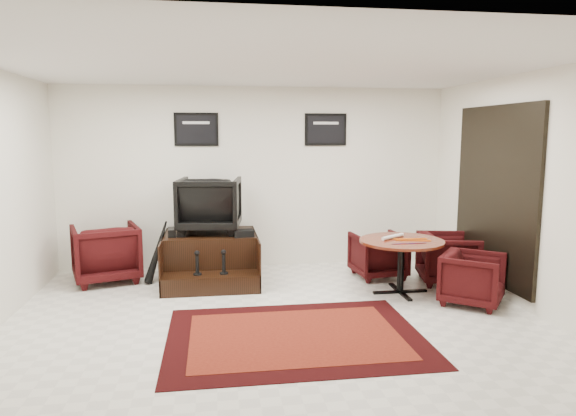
{
  "coord_description": "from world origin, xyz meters",
  "views": [
    {
      "loc": [
        -0.66,
        -5.48,
        2.08
      ],
      "look_at": [
        0.27,
        0.9,
        1.15
      ],
      "focal_mm": 32.0,
      "sensor_mm": 36.0,
      "label": 1
    }
  ],
  "objects_px": {
    "table_chair_back": "(378,253)",
    "shine_chair": "(210,202)",
    "table_chair_window": "(448,256)",
    "shine_podium": "(211,259)",
    "table_chair_corner": "(473,276)",
    "armchair_side": "(106,250)",
    "meeting_table": "(401,246)"
  },
  "relations": [
    {
      "from": "table_chair_corner",
      "to": "armchair_side",
      "type": "bearing_deg",
      "value": 108.24
    },
    {
      "from": "armchair_side",
      "to": "table_chair_window",
      "type": "xyz_separation_m",
      "value": [
        4.78,
        -0.79,
        -0.06
      ]
    },
    {
      "from": "shine_podium",
      "to": "table_chair_corner",
      "type": "xyz_separation_m",
      "value": [
        3.19,
        -1.54,
        0.04
      ]
    },
    {
      "from": "shine_chair",
      "to": "table_chair_corner",
      "type": "bearing_deg",
      "value": 159.54
    },
    {
      "from": "meeting_table",
      "to": "table_chair_corner",
      "type": "distance_m",
      "value": 0.95
    },
    {
      "from": "armchair_side",
      "to": "table_chair_window",
      "type": "height_order",
      "value": "armchair_side"
    },
    {
      "from": "table_chair_corner",
      "to": "shine_podium",
      "type": "bearing_deg",
      "value": 102.52
    },
    {
      "from": "shine_podium",
      "to": "table_chair_window",
      "type": "distance_m",
      "value": 3.36
    },
    {
      "from": "shine_podium",
      "to": "table_chair_window",
      "type": "height_order",
      "value": "table_chair_window"
    },
    {
      "from": "armchair_side",
      "to": "table_chair_back",
      "type": "relative_size",
      "value": 1.25
    },
    {
      "from": "shine_podium",
      "to": "armchair_side",
      "type": "xyz_separation_m",
      "value": [
        -1.47,
        0.16,
        0.14
      ]
    },
    {
      "from": "table_chair_window",
      "to": "table_chair_back",
      "type": "bearing_deg",
      "value": 75.59
    },
    {
      "from": "armchair_side",
      "to": "table_chair_corner",
      "type": "bearing_deg",
      "value": 141.97
    },
    {
      "from": "shine_chair",
      "to": "armchair_side",
      "type": "height_order",
      "value": "shine_chair"
    },
    {
      "from": "shine_podium",
      "to": "table_chair_corner",
      "type": "height_order",
      "value": "table_chair_corner"
    },
    {
      "from": "shine_podium",
      "to": "shine_chair",
      "type": "distance_m",
      "value": 0.82
    },
    {
      "from": "shine_chair",
      "to": "table_chair_corner",
      "type": "xyz_separation_m",
      "value": [
        3.19,
        -1.68,
        -0.76
      ]
    },
    {
      "from": "shine_podium",
      "to": "table_chair_back",
      "type": "xyz_separation_m",
      "value": [
        2.43,
        -0.19,
        0.05
      ]
    },
    {
      "from": "meeting_table",
      "to": "table_chair_back",
      "type": "xyz_separation_m",
      "value": [
        -0.05,
        0.8,
        -0.27
      ]
    },
    {
      "from": "meeting_table",
      "to": "table_chair_corner",
      "type": "xyz_separation_m",
      "value": [
        0.71,
        -0.56,
        -0.27
      ]
    },
    {
      "from": "shine_chair",
      "to": "table_chair_back",
      "type": "relative_size",
      "value": 1.23
    },
    {
      "from": "armchair_side",
      "to": "meeting_table",
      "type": "distance_m",
      "value": 4.12
    },
    {
      "from": "table_chair_corner",
      "to": "shine_chair",
      "type": "bearing_deg",
      "value": 100.53
    },
    {
      "from": "shine_chair",
      "to": "shine_podium",
      "type": "bearing_deg",
      "value": 97.39
    },
    {
      "from": "shine_podium",
      "to": "meeting_table",
      "type": "height_order",
      "value": "meeting_table"
    },
    {
      "from": "armchair_side",
      "to": "meeting_table",
      "type": "bearing_deg",
      "value": 145.89
    },
    {
      "from": "table_chair_corner",
      "to": "meeting_table",
      "type": "bearing_deg",
      "value": 90.2
    },
    {
      "from": "shine_podium",
      "to": "shine_chair",
      "type": "bearing_deg",
      "value": 90.0
    },
    {
      "from": "table_chair_window",
      "to": "meeting_table",
      "type": "bearing_deg",
      "value": 125.43
    },
    {
      "from": "table_chair_back",
      "to": "shine_chair",
      "type": "bearing_deg",
      "value": -13.46
    },
    {
      "from": "table_chair_window",
      "to": "shine_podium",
      "type": "bearing_deg",
      "value": 91.3
    },
    {
      "from": "table_chair_window",
      "to": "table_chair_corner",
      "type": "xyz_separation_m",
      "value": [
        -0.12,
        -0.92,
        -0.03
      ]
    }
  ]
}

